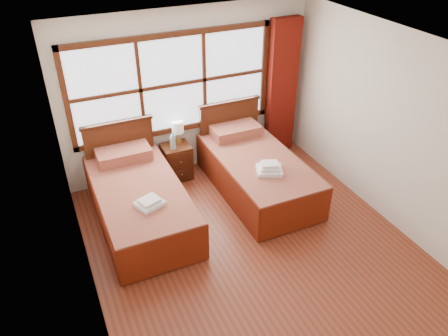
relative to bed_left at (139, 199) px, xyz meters
name	(u,v)px	position (x,y,z in m)	size (l,w,h in m)	color
floor	(253,248)	(1.17, -1.20, -0.34)	(4.50, 4.50, 0.00)	brown
ceiling	(262,52)	(1.17, -1.20, 2.26)	(4.50, 4.50, 0.00)	white
wall_back	(188,93)	(1.17, 1.05, 0.96)	(4.00, 4.00, 0.00)	silver
wall_left	(78,207)	(-0.83, -1.20, 0.96)	(4.50, 4.50, 0.00)	silver
wall_right	(392,130)	(3.17, -1.20, 0.96)	(4.50, 4.50, 0.00)	silver
window	(173,84)	(0.92, 1.02, 1.16)	(3.16, 0.06, 1.56)	white
curtain	(282,88)	(2.77, 0.91, 0.83)	(0.50, 0.16, 2.30)	maroon
bed_left	(139,199)	(0.00, 0.00, 0.00)	(1.13, 2.20, 1.11)	#3A190C
bed_right	(255,170)	(1.82, 0.00, 0.00)	(1.13, 2.19, 1.10)	#3A190C
nightstand	(177,162)	(0.83, 0.80, -0.05)	(0.43, 0.43, 0.58)	#48200F
towels_left	(149,203)	(0.03, -0.53, 0.29)	(0.39, 0.37, 0.09)	white
towels_right	(269,168)	(1.78, -0.47, 0.31)	(0.45, 0.42, 0.15)	white
lamp	(178,128)	(0.92, 0.91, 0.49)	(0.18, 0.18, 0.36)	gold
bottle_near	(172,143)	(0.75, 0.72, 0.35)	(0.06, 0.06, 0.23)	#A1BECF
bottle_far	(173,142)	(0.77, 0.73, 0.36)	(0.07, 0.07, 0.27)	#A1BECF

